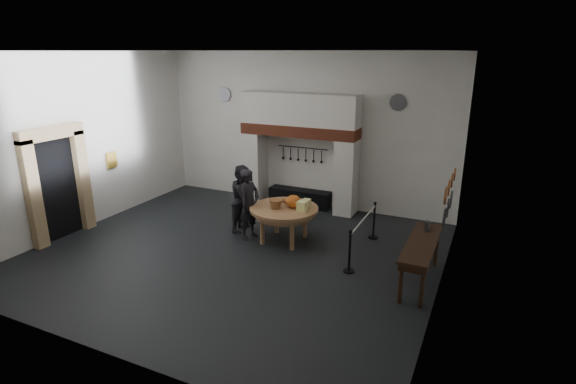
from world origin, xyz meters
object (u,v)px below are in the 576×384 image
at_px(side_table, 422,243).
at_px(barrier_post_far, 374,221).
at_px(iron_range, 300,197).
at_px(visitor_near, 249,204).
at_px(work_table, 284,209).
at_px(visitor_far, 243,198).
at_px(barrier_post_near, 350,252).

bearing_deg(side_table, barrier_post_far, 127.59).
xyz_separation_m(iron_range, visitor_near, (-0.14, -2.80, 0.64)).
distance_m(work_table, side_table, 3.46).
relative_size(work_table, barrier_post_far, 1.85).
height_order(work_table, side_table, side_table).
height_order(visitor_near, visitor_far, visitor_near).
xyz_separation_m(side_table, barrier_post_near, (-1.42, -0.15, -0.42)).
height_order(side_table, barrier_post_near, same).
relative_size(visitor_far, side_table, 0.79).
bearing_deg(barrier_post_far, side_table, -52.41).
bearing_deg(barrier_post_far, work_table, -150.48).
bearing_deg(barrier_post_near, work_table, 155.46).
xyz_separation_m(visitor_near, barrier_post_near, (2.82, -0.71, -0.44)).
xyz_separation_m(work_table, visitor_far, (-1.26, 0.22, 0.03)).
relative_size(work_table, barrier_post_near, 1.85).
bearing_deg(side_table, visitor_near, 172.50).
bearing_deg(visitor_near, barrier_post_near, -95.43).
bearing_deg(work_table, barrier_post_near, -24.54).
relative_size(work_table, visitor_near, 0.94).
bearing_deg(iron_range, visitor_near, -92.87).
height_order(visitor_near, barrier_post_near, visitor_near).
bearing_deg(side_table, barrier_post_near, -173.91).
distance_m(visitor_near, visitor_far, 0.57).
xyz_separation_m(barrier_post_near, barrier_post_far, (0.00, 2.00, 0.00)).
bearing_deg(iron_range, barrier_post_far, -29.46).
distance_m(visitor_far, barrier_post_far, 3.37).
height_order(work_table, visitor_near, visitor_near).
xyz_separation_m(iron_range, barrier_post_far, (2.68, -1.51, 0.20)).
relative_size(visitor_near, barrier_post_near, 1.97).
bearing_deg(barrier_post_near, side_table, 6.09).
bearing_deg(barrier_post_near, iron_range, 127.32).
xyz_separation_m(visitor_near, barrier_post_far, (2.82, 1.29, -0.44)).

